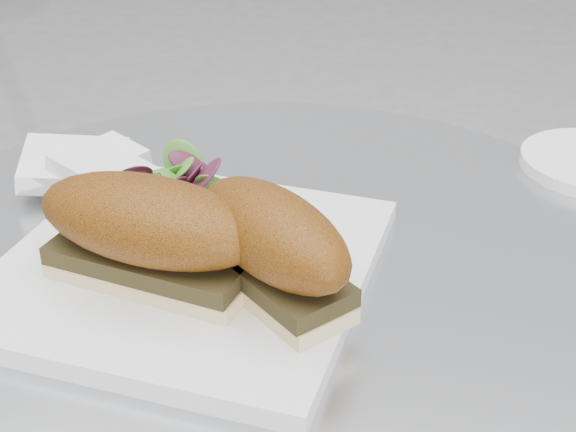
# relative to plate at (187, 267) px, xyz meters

# --- Properties ---
(plate) EXTENTS (0.30, 0.30, 0.02)m
(plate) POSITION_rel_plate_xyz_m (0.00, 0.00, 0.00)
(plate) COLOR white
(plate) RESTS_ON table
(sandwich_left) EXTENTS (0.19, 0.11, 0.08)m
(sandwich_left) POSITION_rel_plate_xyz_m (-0.01, -0.03, 0.05)
(sandwich_left) COLOR beige
(sandwich_left) RESTS_ON plate
(sandwich_right) EXTENTS (0.16, 0.15, 0.08)m
(sandwich_right) POSITION_rel_plate_xyz_m (0.08, -0.03, 0.05)
(sandwich_right) COLOR beige
(sandwich_right) RESTS_ON plate
(salad) EXTENTS (0.09, 0.09, 0.05)m
(salad) POSITION_rel_plate_xyz_m (-0.03, 0.08, 0.03)
(salad) COLOR #539631
(salad) RESTS_ON plate
(napkin) EXTENTS (0.14, 0.14, 0.02)m
(napkin) POSITION_rel_plate_xyz_m (-0.14, 0.13, 0.00)
(napkin) COLOR white
(napkin) RESTS_ON table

